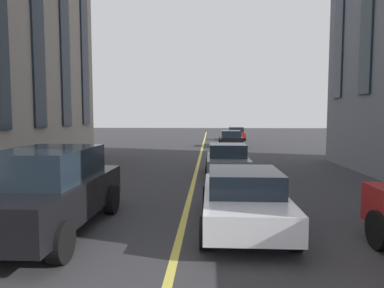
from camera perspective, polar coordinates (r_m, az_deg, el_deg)
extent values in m
cube|color=#D8C64C|center=(15.41, 0.62, -5.01)|extent=(80.00, 0.16, 0.01)
cube|color=black|center=(8.31, -22.71, -8.31)|extent=(4.70, 1.95, 0.80)
cube|color=#19232D|center=(8.18, -22.88, -3.18)|extent=(2.59, 1.72, 0.70)
cylinder|color=black|center=(6.68, -21.09, -15.00)|extent=(0.76, 0.27, 0.76)
cylinder|color=black|center=(9.48, -13.32, -8.97)|extent=(0.76, 0.27, 0.76)
cylinder|color=black|center=(10.16, -23.61, -8.32)|extent=(0.76, 0.27, 0.76)
cube|color=silver|center=(8.24, 8.50, -9.42)|extent=(4.40, 1.80, 0.55)
cube|color=#19232D|center=(7.92, 8.69, -6.12)|extent=(1.85, 1.58, 0.50)
cylinder|color=black|center=(9.68, 2.50, -8.92)|extent=(0.64, 0.22, 0.64)
cylinder|color=black|center=(9.82, 12.75, -8.84)|extent=(0.64, 0.22, 0.64)
cylinder|color=black|center=(6.89, 2.24, -14.59)|extent=(0.64, 0.22, 0.64)
cylinder|color=black|center=(7.08, 16.81, -14.25)|extent=(0.64, 0.22, 0.64)
cube|color=#B21E1E|center=(37.62, 7.33, 1.55)|extent=(3.90, 1.75, 0.55)
cube|color=#19232D|center=(37.40, 7.36, 2.38)|extent=(1.64, 1.54, 0.55)
cylinder|color=black|center=(38.86, 5.95, 1.26)|extent=(0.60, 0.21, 0.60)
cylinder|color=black|center=(38.98, 8.41, 1.24)|extent=(0.60, 0.21, 0.60)
cylinder|color=black|center=(36.30, 6.15, 1.02)|extent=(0.60, 0.21, 0.60)
cylinder|color=black|center=(36.42, 8.79, 1.00)|extent=(0.60, 0.21, 0.60)
cube|color=black|center=(29.44, 6.46, 0.74)|extent=(4.40, 1.80, 0.55)
cube|color=#19232D|center=(29.19, 6.49, 1.74)|extent=(1.85, 1.58, 0.50)
cylinder|color=black|center=(30.87, 4.69, 0.43)|extent=(0.64, 0.22, 0.64)
cylinder|color=black|center=(30.96, 7.89, 0.41)|extent=(0.64, 0.22, 0.64)
cylinder|color=black|center=(27.97, 4.86, -0.01)|extent=(0.64, 0.22, 0.64)
cylinder|color=black|center=(28.08, 8.39, -0.03)|extent=(0.64, 0.22, 0.64)
cylinder|color=black|center=(7.78, 28.87, -12.45)|extent=(0.76, 0.27, 0.76)
cube|color=slate|center=(15.06, 5.90, -3.06)|extent=(3.90, 1.75, 0.55)
cube|color=#19232D|center=(14.80, 5.96, -1.05)|extent=(1.64, 1.54, 0.55)
cylinder|color=black|center=(16.35, 2.73, -3.40)|extent=(0.60, 0.21, 0.60)
cylinder|color=black|center=(16.43, 8.61, -3.41)|extent=(0.60, 0.21, 0.60)
cylinder|color=black|center=(13.81, 2.66, -4.90)|extent=(0.60, 0.21, 0.60)
cylinder|color=black|center=(13.90, 9.63, -4.90)|extent=(0.60, 0.21, 0.60)
cube|color=#19232D|center=(18.58, -24.44, 19.82)|extent=(1.10, 0.10, 11.08)
cube|color=#19232D|center=(21.22, -20.51, 17.97)|extent=(1.10, 0.10, 11.08)
cube|color=#19232D|center=(23.94, -17.51, 16.47)|extent=(1.10, 0.10, 11.08)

